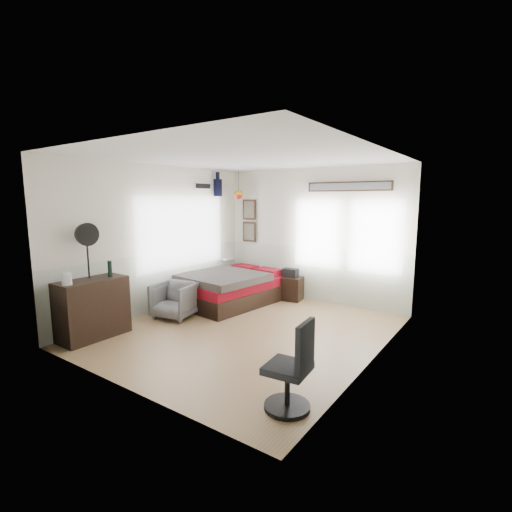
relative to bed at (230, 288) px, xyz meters
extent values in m
cube|color=#967A50|center=(1.22, -1.09, -0.31)|extent=(4.00, 4.50, 0.01)
cube|color=silver|center=(1.22, 1.16, 1.04)|extent=(4.00, 0.02, 2.70)
cube|color=silver|center=(1.22, -3.34, 1.04)|extent=(4.00, 0.02, 2.70)
cube|color=silver|center=(-0.78, -1.09, 1.04)|extent=(0.02, 4.50, 2.70)
cube|color=silver|center=(3.22, -1.09, 1.04)|extent=(0.02, 4.50, 2.70)
cube|color=white|center=(1.22, -1.09, 2.39)|extent=(4.00, 4.50, 0.02)
cube|color=beige|center=(1.22, 1.16, 0.24)|extent=(4.00, 0.01, 1.10)
cube|color=beige|center=(-0.78, -1.09, 0.24)|extent=(0.01, 4.50, 1.10)
cube|color=beige|center=(3.21, -1.09, 0.24)|extent=(0.01, 4.50, 1.10)
cube|color=silver|center=(-0.74, -0.54, 1.14)|extent=(0.03, 2.20, 1.35)
cube|color=silver|center=(1.37, 1.12, 1.09)|extent=(0.95, 0.03, 1.30)
cube|color=silver|center=(2.52, 1.12, 1.09)|extent=(0.95, 0.03, 1.30)
cube|color=#3E2916|center=(-0.33, 1.13, 1.04)|extent=(0.35, 0.03, 0.45)
cube|color=#3E2916|center=(-0.33, 1.13, 1.54)|extent=(0.35, 0.03, 0.45)
cube|color=#7F7259|center=(-0.33, 1.11, 1.04)|extent=(0.27, 0.01, 0.37)
cube|color=#7F7259|center=(-0.33, 1.11, 1.54)|extent=(0.27, 0.01, 0.37)
cube|color=#3E2916|center=(1.97, 1.13, 2.01)|extent=(1.65, 0.03, 0.18)
cube|color=gray|center=(1.97, 1.11, 2.01)|extent=(1.58, 0.01, 0.13)
cube|color=white|center=(-0.75, 0.06, 2.04)|extent=(0.02, 0.48, 0.14)
sphere|color=red|center=(-0.43, 0.86, 1.87)|extent=(0.20, 0.20, 0.20)
cube|color=black|center=(0.00, 0.01, -0.15)|extent=(1.60, 2.12, 0.32)
cube|color=maroon|center=(0.00, 0.01, 0.10)|extent=(1.55, 2.07, 0.18)
cube|color=#45423F|center=(0.00, -0.20, 0.25)|extent=(1.59, 1.58, 0.14)
cube|color=maroon|center=(-0.33, 0.80, 0.25)|extent=(0.58, 0.40, 0.14)
cube|color=maroon|center=(0.33, 0.80, 0.25)|extent=(0.58, 0.40, 0.14)
cube|color=black|center=(-0.52, -2.65, 0.14)|extent=(0.48, 1.00, 0.90)
imported|color=slate|center=(-0.23, -1.27, 0.01)|extent=(0.80, 0.81, 0.63)
cube|color=black|center=(0.87, 0.92, -0.07)|extent=(0.54, 0.46, 0.48)
cylinder|color=black|center=(2.87, -2.66, -0.29)|extent=(0.47, 0.47, 0.04)
cylinder|color=black|center=(2.87, -2.66, -0.08)|extent=(0.05, 0.05, 0.36)
cube|color=black|center=(2.87, -2.66, 0.12)|extent=(0.45, 0.45, 0.07)
cube|color=black|center=(3.05, -2.64, 0.39)|extent=(0.09, 0.38, 0.47)
cylinder|color=silver|center=(-0.45, -3.04, 0.68)|extent=(0.13, 0.13, 0.18)
cube|color=silver|center=(-0.37, -3.04, 0.69)|extent=(0.02, 0.02, 0.11)
cylinder|color=black|center=(-0.45, -2.37, 0.72)|extent=(0.06, 0.06, 0.25)
cylinder|color=black|center=(-0.61, -2.62, 0.92)|extent=(0.03, 0.03, 0.65)
cylinder|color=black|center=(-0.61, -2.62, 1.26)|extent=(0.10, 0.33, 0.32)
cylinder|color=black|center=(-0.56, -2.62, 1.26)|extent=(0.06, 0.35, 0.34)
cube|color=black|center=(0.87, 0.92, 0.26)|extent=(0.32, 0.22, 0.18)
camera|label=1|loc=(4.59, -5.66, 1.78)|focal=26.00mm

